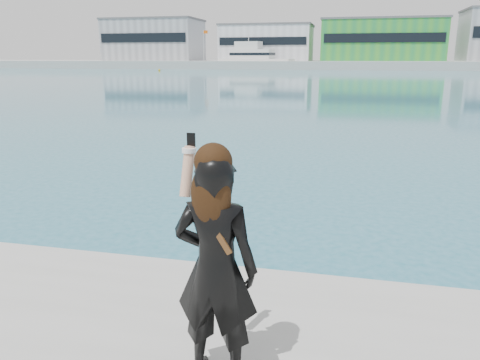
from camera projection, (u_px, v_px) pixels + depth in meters
The scene contains 9 objects.
far_quay at pixel (348, 65), 126.33m from camera, with size 320.00×40.00×2.00m, color #9E9E99.
warehouse_grey_left at pixel (154, 40), 134.73m from camera, with size 26.52×16.36×11.50m.
warehouse_white at pixel (267, 43), 127.77m from camera, with size 24.48×15.35×9.50m.
warehouse_green at pixel (381, 40), 121.09m from camera, with size 30.60×16.36×10.50m.
flagpole_left at pixel (204, 43), 124.73m from camera, with size 1.28×0.16×8.00m.
flagpole_right at pixel (444, 42), 111.62m from camera, with size 1.28×0.16×8.00m.
motor_yacht at pixel (254, 59), 118.96m from camera, with size 19.72×8.79×8.90m.
buoy_far at pixel (159, 71), 103.11m from camera, with size 0.50×0.50×0.50m, color #D6A10B.
woman at pixel (215, 262), 3.03m from camera, with size 0.58×0.40×1.64m.
Camera 1 is at (0.87, -3.38, 2.92)m, focal length 35.00 mm.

